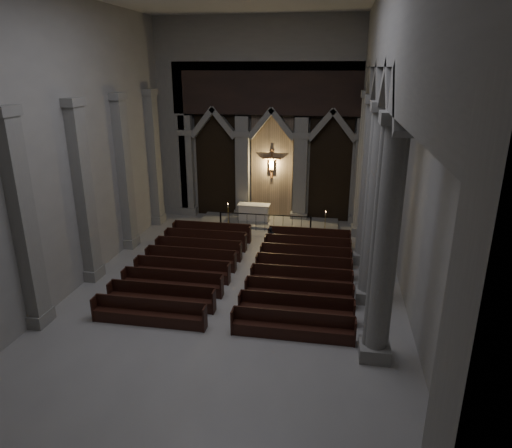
# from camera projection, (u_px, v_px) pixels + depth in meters

# --- Properties ---
(room) EXTENTS (24.00, 24.10, 12.00)m
(room) POSITION_uv_depth(u_px,v_px,m) (226.00, 115.00, 16.01)
(room) COLOR #999791
(room) RESTS_ON ground
(sanctuary_wall) EXTENTS (14.00, 0.77, 12.00)m
(sanctuary_wall) POSITION_uv_depth(u_px,v_px,m) (272.00, 113.00, 27.07)
(sanctuary_wall) COLOR gray
(sanctuary_wall) RESTS_ON ground
(right_arcade) EXTENTS (1.00, 24.00, 12.00)m
(right_arcade) POSITION_uv_depth(u_px,v_px,m) (385.00, 107.00, 16.28)
(right_arcade) COLOR gray
(right_arcade) RESTS_ON ground
(left_pilasters) EXTENTS (0.60, 13.00, 8.03)m
(left_pilasters) POSITION_uv_depth(u_px,v_px,m) (106.00, 185.00, 21.57)
(left_pilasters) COLOR gray
(left_pilasters) RESTS_ON ground
(sanctuary_step) EXTENTS (8.50, 2.60, 0.15)m
(sanctuary_step) POSITION_uv_depth(u_px,v_px,m) (269.00, 222.00, 28.33)
(sanctuary_step) COLOR gray
(sanctuary_step) RESTS_ON ground
(altar) EXTENTS (1.97, 0.79, 1.00)m
(altar) POSITION_uv_depth(u_px,v_px,m) (254.00, 212.00, 28.37)
(altar) COLOR beige
(altar) RESTS_ON sanctuary_step
(altar_rail) EXTENTS (5.45, 0.09, 1.07)m
(altar_rail) POSITION_uv_depth(u_px,v_px,m) (265.00, 220.00, 26.73)
(altar_rail) COLOR black
(altar_rail) RESTS_ON ground
(candle_stand_left) EXTENTS (0.23, 0.23, 1.39)m
(candle_stand_left) POSITION_uv_depth(u_px,v_px,m) (228.00, 219.00, 27.83)
(candle_stand_left) COLOR #AF8F36
(candle_stand_left) RESTS_ON ground
(candle_stand_right) EXTENTS (0.23, 0.23, 1.35)m
(candle_stand_right) POSITION_uv_depth(u_px,v_px,m) (325.00, 227.00, 26.47)
(candle_stand_right) COLOR #AF8F36
(candle_stand_right) RESTS_ON ground
(pews) EXTENTS (9.82, 9.46, 0.99)m
(pews) POSITION_uv_depth(u_px,v_px,m) (243.00, 271.00, 20.88)
(pews) COLOR black
(pews) RESTS_ON ground
(worshipper) EXTENTS (0.54, 0.45, 1.27)m
(worshipper) POSITION_uv_depth(u_px,v_px,m) (271.00, 239.00, 24.01)
(worshipper) COLOR black
(worshipper) RESTS_ON ground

